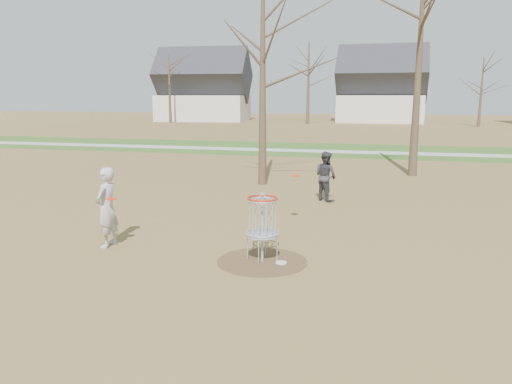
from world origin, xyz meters
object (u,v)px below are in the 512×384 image
player_standing (107,207)px  disc_golf_basket (262,217)px  player_throwing (326,176)px  disc_grounded (281,263)px

player_standing → disc_golf_basket: player_standing is taller
player_standing → player_throwing: player_standing is taller
player_throwing → disc_grounded: bearing=128.3°
player_standing → disc_golf_basket: size_ratio=1.29×
player_standing → disc_golf_basket: (3.48, -0.18, 0.04)m
player_standing → disc_golf_basket: bearing=87.6°
player_throwing → disc_grounded: 6.24m
player_throwing → disc_golf_basket: 6.19m
player_throwing → disc_grounded: (-0.18, -6.19, -0.75)m
player_throwing → player_standing: bearing=95.8°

